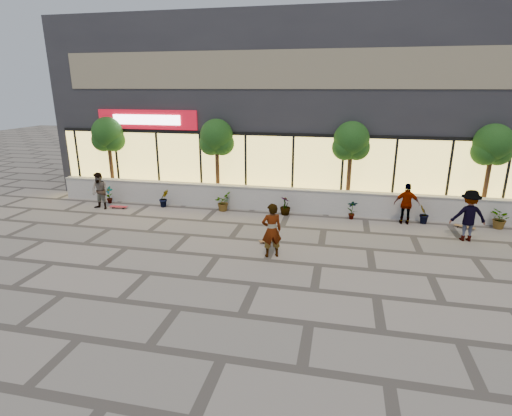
% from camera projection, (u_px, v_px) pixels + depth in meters
% --- Properties ---
extents(ground, '(80.00, 80.00, 0.00)m').
position_uv_depth(ground, '(256.00, 284.00, 11.18)').
color(ground, gray).
rests_on(ground, ground).
extents(planter_wall, '(22.00, 0.42, 1.04)m').
position_uv_depth(planter_wall, '(289.00, 200.00, 17.57)').
color(planter_wall, silver).
rests_on(planter_wall, ground).
extents(retail_building, '(24.00, 9.17, 8.50)m').
position_uv_depth(retail_building, '(304.00, 107.00, 21.61)').
color(retail_building, '#28272D').
rests_on(retail_building, ground).
extents(shrub_a, '(0.43, 0.29, 0.81)m').
position_uv_depth(shrub_a, '(109.00, 195.00, 18.81)').
color(shrub_a, '#1A3D13').
rests_on(shrub_a, ground).
extents(shrub_b, '(0.57, 0.57, 0.81)m').
position_uv_depth(shrub_b, '(164.00, 198.00, 18.24)').
color(shrub_b, '#1A3D13').
rests_on(shrub_b, ground).
extents(shrub_c, '(0.68, 0.77, 0.81)m').
position_uv_depth(shrub_c, '(223.00, 202.00, 17.68)').
color(shrub_c, '#1A3D13').
rests_on(shrub_c, ground).
extents(shrub_d, '(0.64, 0.64, 0.81)m').
position_uv_depth(shrub_d, '(285.00, 206.00, 17.11)').
color(shrub_d, '#1A3D13').
rests_on(shrub_d, ground).
extents(shrub_e, '(0.46, 0.35, 0.81)m').
position_uv_depth(shrub_e, '(352.00, 210.00, 16.55)').
color(shrub_e, '#1A3D13').
rests_on(shrub_e, ground).
extents(shrub_f, '(0.55, 0.57, 0.81)m').
position_uv_depth(shrub_f, '(424.00, 214.00, 15.98)').
color(shrub_f, '#1A3D13').
rests_on(shrub_f, ground).
extents(shrub_g, '(0.77, 0.84, 0.81)m').
position_uv_depth(shrub_g, '(501.00, 219.00, 15.41)').
color(shrub_g, '#1A3D13').
rests_on(shrub_g, ground).
extents(tree_west, '(1.60, 1.50, 3.92)m').
position_uv_depth(tree_west, '(108.00, 136.00, 19.32)').
color(tree_west, '#4A271A').
rests_on(tree_west, ground).
extents(tree_midwest, '(1.60, 1.50, 3.92)m').
position_uv_depth(tree_midwest, '(217.00, 139.00, 18.21)').
color(tree_midwest, '#4A271A').
rests_on(tree_midwest, ground).
extents(tree_mideast, '(1.60, 1.50, 3.92)m').
position_uv_depth(tree_mideast, '(351.00, 143.00, 17.00)').
color(tree_mideast, '#4A271A').
rests_on(tree_mideast, ground).
extents(tree_east, '(1.60, 1.50, 3.92)m').
position_uv_depth(tree_east, '(493.00, 147.00, 15.89)').
color(tree_east, '#4A271A').
rests_on(tree_east, ground).
extents(skater_center, '(0.77, 0.65, 1.79)m').
position_uv_depth(skater_center, '(272.00, 230.00, 12.76)').
color(skater_center, silver).
rests_on(skater_center, ground).
extents(skater_left, '(0.90, 0.75, 1.66)m').
position_uv_depth(skater_left, '(100.00, 191.00, 17.79)').
color(skater_left, tan).
rests_on(skater_left, ground).
extents(skater_right_near, '(0.99, 0.43, 1.66)m').
position_uv_depth(skater_right_near, '(407.00, 204.00, 15.86)').
color(skater_right_near, silver).
rests_on(skater_right_near, ground).
extents(skater_right_far, '(1.24, 0.76, 1.86)m').
position_uv_depth(skater_right_far, '(469.00, 216.00, 14.12)').
color(skater_right_far, maroon).
rests_on(skater_right_far, ground).
extents(skateboard_center, '(0.71, 0.54, 0.09)m').
position_uv_depth(skateboard_center, '(269.00, 240.00, 14.15)').
color(skateboard_center, brown).
rests_on(skateboard_center, ground).
extents(skateboard_left, '(0.83, 0.26, 0.10)m').
position_uv_depth(skateboard_left, '(119.00, 207.00, 18.09)').
color(skateboard_left, red).
rests_on(skateboard_left, ground).
extents(skateboard_right_near, '(0.76, 0.52, 0.09)m').
position_uv_depth(skateboard_right_near, '(465.00, 227.00, 15.54)').
color(skateboard_right_near, olive).
rests_on(skateboard_right_near, ground).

